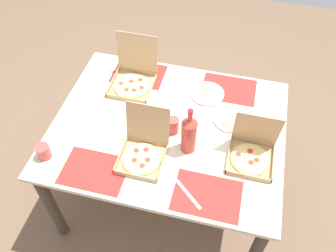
{
  "coord_description": "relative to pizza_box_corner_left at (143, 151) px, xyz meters",
  "views": [
    {
      "loc": [
        0.34,
        -1.36,
        2.44
      ],
      "look_at": [
        0.0,
        0.0,
        0.78
      ],
      "focal_mm": 37.89,
      "sensor_mm": 36.0,
      "label": 1
    }
  ],
  "objects": [
    {
      "name": "cup_clear_left",
      "position": [
        0.12,
        0.22,
        0.01
      ],
      "size": [
        0.07,
        0.07,
        0.11
      ],
      "primitive_type": "cylinder",
      "color": "#BF4742",
      "rests_on": "dining_table"
    },
    {
      "name": "placemat_far_right",
      "position": [
        0.4,
        0.67,
        -0.04
      ],
      "size": [
        0.36,
        0.26,
        0.0
      ],
      "primitive_type": "cube",
      "color": "red",
      "rests_on": "dining_table"
    },
    {
      "name": "fork_by_near_right",
      "position": [
        0.64,
        0.53,
        -0.04
      ],
      "size": [
        0.19,
        0.05,
        0.0
      ],
      "primitive_type": "cube",
      "rotation": [
        0.0,
        0.0,
        0.18
      ],
      "color": "#B7B7BC",
      "rests_on": "dining_table"
    },
    {
      "name": "pizza_box_center",
      "position": [
        -0.24,
        0.56,
        0.0
      ],
      "size": [
        0.28,
        0.31,
        0.32
      ],
      "color": "tan",
      "rests_on": "dining_table"
    },
    {
      "name": "pizza_box_edge_far",
      "position": [
        0.6,
        0.14,
        0.0
      ],
      "size": [
        0.26,
        0.26,
        0.29
      ],
      "color": "tan",
      "rests_on": "dining_table"
    },
    {
      "name": "knife_by_far_left",
      "position": [
        0.3,
        -0.18,
        -0.04
      ],
      "size": [
        0.17,
        0.15,
        0.0
      ],
      "primitive_type": "cube",
      "rotation": [
        0.0,
        0.0,
        2.43
      ],
      "color": "#B7B7BC",
      "rests_on": "dining_table"
    },
    {
      "name": "placemat_near_right",
      "position": [
        0.4,
        -0.16,
        -0.04
      ],
      "size": [
        0.36,
        0.26,
        0.0
      ],
      "primitive_type": "cube",
      "color": "red",
      "rests_on": "dining_table"
    },
    {
      "name": "placemat_far_left",
      "position": [
        -0.23,
        0.67,
        -0.04
      ],
      "size": [
        0.36,
        0.26,
        0.0
      ],
      "primitive_type": "cube",
      "color": "red",
      "rests_on": "dining_table"
    },
    {
      "name": "pizza_box_corner_left",
      "position": [
        0.0,
        0.0,
        0.0
      ],
      "size": [
        0.25,
        0.3,
        0.28
      ],
      "color": "tan",
      "rests_on": "dining_table"
    },
    {
      "name": "cup_spare",
      "position": [
        -0.54,
        -0.14,
        -0.0
      ],
      "size": [
        0.08,
        0.08,
        0.09
      ],
      "primitive_type": "cylinder",
      "color": "#BF4742",
      "rests_on": "dining_table"
    },
    {
      "name": "plate_middle",
      "position": [
        0.44,
        0.38,
        -0.04
      ],
      "size": [
        0.2,
        0.2,
        0.03
      ],
      "color": "white",
      "rests_on": "dining_table"
    },
    {
      "name": "dining_table",
      "position": [
        0.08,
        0.25,
        -0.15
      ],
      "size": [
        1.41,
        1.13,
        0.78
      ],
      "color": "#3F3328",
      "rests_on": "ground_plane"
    },
    {
      "name": "soda_bottle",
      "position": [
        0.24,
        0.12,
        0.09
      ],
      "size": [
        0.09,
        0.09,
        0.32
      ],
      "color": "#B2382D",
      "rests_on": "dining_table"
    },
    {
      "name": "plate_near_left",
      "position": [
        0.27,
        0.58,
        -0.04
      ],
      "size": [
        0.22,
        0.22,
        0.03
      ],
      "color": "white",
      "rests_on": "dining_table"
    },
    {
      "name": "ground_plane",
      "position": [
        0.08,
        0.25,
        -0.82
      ],
      "size": [
        6.0,
        6.0,
        0.0
      ],
      "primitive_type": "plane",
      "color": "brown"
    },
    {
      "name": "placemat_near_left",
      "position": [
        -0.23,
        -0.16,
        -0.04
      ],
      "size": [
        0.36,
        0.26,
        0.0
      ],
      "primitive_type": "cube",
      "color": "red",
      "rests_on": "dining_table"
    }
  ]
}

